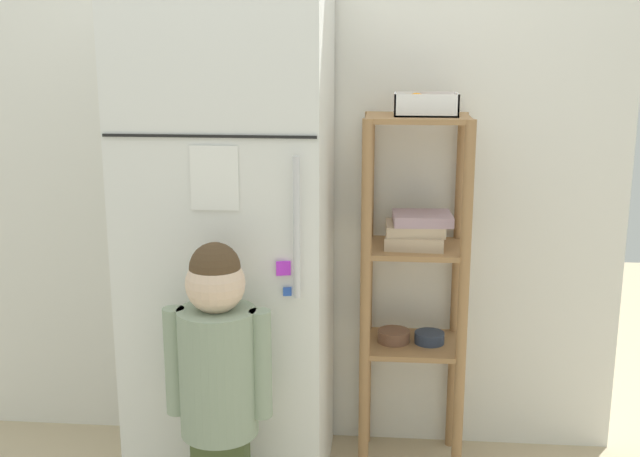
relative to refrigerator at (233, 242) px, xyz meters
The scene contains 5 objects.
kitchen_wall_back 0.43m from the refrigerator, 68.01° to the left, with size 2.47×0.03×2.21m, color silver.
refrigerator is the anchor object (origin of this frame).
child_standing 0.51m from the refrigerator, 85.19° to the right, with size 0.31×0.23×0.96m.
pantry_shelf_unit 0.63m from the refrigerator, 13.63° to the left, with size 0.36×0.30×1.27m.
fruit_bin 0.78m from the refrigerator, 12.30° to the left, with size 0.21×0.16×0.08m.
Camera 1 is at (0.38, -2.45, 1.50)m, focal length 43.65 mm.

